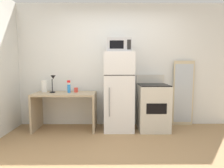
% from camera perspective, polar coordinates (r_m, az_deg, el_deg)
% --- Properties ---
extents(ground_plane, '(12.00, 12.00, 0.00)m').
position_cam_1_polar(ground_plane, '(2.57, 3.89, -24.21)').
color(ground_plane, '#9E7A51').
extents(wall_back_white, '(5.00, 0.10, 2.60)m').
position_cam_1_polar(wall_back_white, '(3.93, 2.14, 5.94)').
color(wall_back_white, silver).
rests_on(wall_back_white, ground).
extents(desk, '(1.22, 0.58, 0.75)m').
position_cam_1_polar(desk, '(3.76, -14.64, -6.08)').
color(desk, tan).
rests_on(desk, ground).
extents(desk_lamp, '(0.14, 0.12, 0.35)m').
position_cam_1_polar(desk_lamp, '(3.77, -18.31, 0.96)').
color(desk_lamp, black).
rests_on(desk_lamp, desk).
extents(coffee_mug, '(0.08, 0.08, 0.09)m').
position_cam_1_polar(coffee_mug, '(3.74, -11.40, -1.87)').
color(coffee_mug, '#D83F33').
rests_on(coffee_mug, desk).
extents(spray_bottle, '(0.06, 0.06, 0.25)m').
position_cam_1_polar(spray_bottle, '(3.72, -13.57, -1.17)').
color(spray_bottle, '#2D8CEA').
rests_on(spray_bottle, desk).
extents(paper_towel_roll, '(0.11, 0.11, 0.24)m').
position_cam_1_polar(paper_towel_roll, '(3.96, -20.77, -0.66)').
color(paper_towel_roll, white).
rests_on(paper_towel_roll, desk).
extents(refrigerator, '(0.58, 0.61, 1.55)m').
position_cam_1_polar(refrigerator, '(3.60, 2.14, -2.39)').
color(refrigerator, white).
rests_on(refrigerator, ground).
extents(microwave, '(0.46, 0.35, 0.26)m').
position_cam_1_polar(microwave, '(3.57, 2.22, 12.13)').
color(microwave, '#B7B7BC').
rests_on(microwave, refrigerator).
extents(oven_range, '(0.59, 0.61, 1.10)m').
position_cam_1_polar(oven_range, '(3.75, 12.84, -7.03)').
color(oven_range, beige).
rests_on(oven_range, ground).
extents(leaning_mirror, '(0.44, 0.03, 1.40)m').
position_cam_1_polar(leaning_mirror, '(4.16, 21.72, -2.76)').
color(leaning_mirror, '#C6B793').
rests_on(leaning_mirror, ground).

